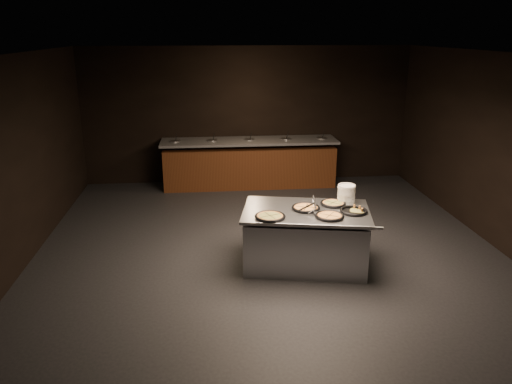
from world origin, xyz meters
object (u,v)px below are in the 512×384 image
(pan_veggie_whole, at_px, (270,216))
(pan_cheese_whole, at_px, (306,208))
(serving_counter, at_px, (305,239))
(plate_stack, at_px, (346,194))

(pan_veggie_whole, height_order, pan_cheese_whole, same)
(serving_counter, height_order, pan_cheese_whole, pan_cheese_whole)
(serving_counter, xyz_separation_m, plate_stack, (0.64, 0.29, 0.56))
(serving_counter, relative_size, pan_cheese_whole, 4.85)
(plate_stack, bearing_deg, serving_counter, -155.37)
(serving_counter, height_order, plate_stack, plate_stack)
(serving_counter, distance_m, plate_stack, 0.90)
(serving_counter, bearing_deg, pan_cheese_whole, 99.95)
(plate_stack, distance_m, pan_cheese_whole, 0.70)
(serving_counter, distance_m, pan_veggie_whole, 0.74)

